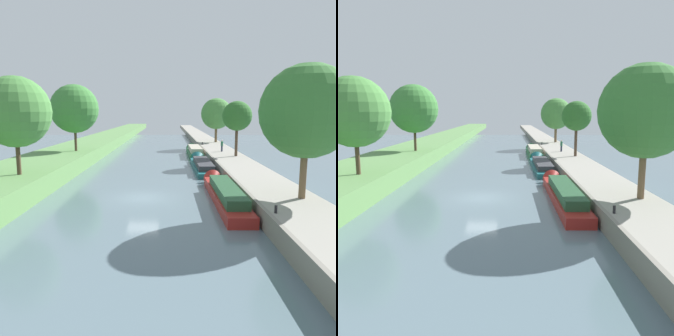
{
  "view_description": "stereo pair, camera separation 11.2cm",
  "coord_description": "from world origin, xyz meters",
  "views": [
    {
      "loc": [
        2.05,
        -27.08,
        6.77
      ],
      "look_at": [
        1.93,
        8.89,
        1.0
      ],
      "focal_mm": 37.01,
      "sensor_mm": 36.0,
      "label": 1
    },
    {
      "loc": [
        2.16,
        -27.08,
        6.77
      ],
      "look_at": [
        1.93,
        8.89,
        1.0
      ],
      "focal_mm": 37.01,
      "sensor_mm": 36.0,
      "label": 2
    }
  ],
  "objects": [
    {
      "name": "stone_quay",
      "position": [
        7.68,
        0.0,
        0.62
      ],
      "size": [
        0.25,
        260.0,
        1.24
      ],
      "color": "gray",
      "rests_on": "ground_plane"
    },
    {
      "name": "tree_rightbank_midnear",
      "position": [
        10.88,
        17.54,
        6.32
      ],
      "size": [
        3.79,
        3.79,
        7.06
      ],
      "color": "#4C3828",
      "rests_on": "right_towpath"
    },
    {
      "name": "tree_rightbank_midfar",
      "position": [
        11.2,
        39.08,
        6.55
      ],
      "size": [
        5.8,
        5.8,
        8.27
      ],
      "color": "brown",
      "rests_on": "right_towpath"
    },
    {
      "name": "mooring_bollard_near",
      "position": [
        8.1,
        -8.32,
        1.41
      ],
      "size": [
        0.16,
        0.16,
        0.45
      ],
      "color": "black",
      "rests_on": "right_towpath"
    },
    {
      "name": "ground_plane",
      "position": [
        0.0,
        0.0,
        0.0
      ],
      "size": [
        160.0,
        160.0,
        0.0
      ],
      "primitive_type": "plane",
      "color": "slate"
    },
    {
      "name": "narrowboat_green",
      "position": [
        6.3,
        28.3,
        0.62
      ],
      "size": [
        2.08,
        12.97,
        2.13
      ],
      "color": "#1E6033",
      "rests_on": "ground_plane"
    },
    {
      "name": "narrowboat_red",
      "position": [
        6.44,
        -0.67,
        0.57
      ],
      "size": [
        1.85,
        14.15,
        1.91
      ],
      "color": "maroon",
      "rests_on": "ground_plane"
    },
    {
      "name": "right_towpath",
      "position": [
        10.02,
        0.0,
        0.59
      ],
      "size": [
        4.44,
        260.0,
        1.19
      ],
      "color": "gray",
      "rests_on": "ground_plane"
    },
    {
      "name": "tree_rightbank_near",
      "position": [
        10.88,
        -4.86,
        6.84
      ],
      "size": [
        6.02,
        6.02,
        8.68
      ],
      "color": "brown",
      "rests_on": "right_towpath"
    },
    {
      "name": "mooring_bollard_far",
      "position": [
        8.1,
        33.68,
        1.41
      ],
      "size": [
        0.16,
        0.16,
        0.45
      ],
      "color": "black",
      "rests_on": "right_towpath"
    },
    {
      "name": "tree_leftbank_upstream",
      "position": [
        -10.08,
        18.3,
        7.25
      ],
      "size": [
        6.26,
        6.26,
        8.6
      ],
      "color": "#4C3828",
      "rests_on": "left_grassy_bank"
    },
    {
      "name": "tree_leftbank_downstream",
      "position": [
        -10.07,
        0.67,
        6.82
      ],
      "size": [
        5.65,
        5.65,
        7.87
      ],
      "color": "#4C3828",
      "rests_on": "left_grassy_bank"
    },
    {
      "name": "narrowboat_teal",
      "position": [
        6.22,
        15.19,
        0.46
      ],
      "size": [
        2.13,
        14.21,
        2.03
      ],
      "color": "#195B60",
      "rests_on": "ground_plane"
    },
    {
      "name": "person_walking",
      "position": [
        9.87,
        22.96,
        2.06
      ],
      "size": [
        0.34,
        0.34,
        1.66
      ],
      "color": "#282D42",
      "rests_on": "right_towpath"
    }
  ]
}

